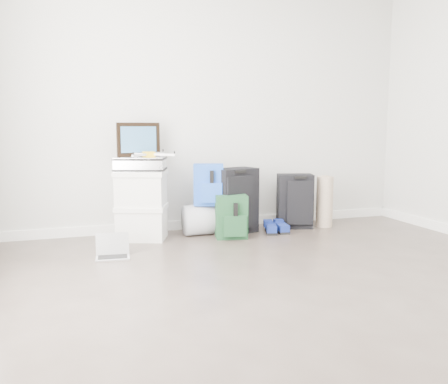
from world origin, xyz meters
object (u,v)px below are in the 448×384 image
object	(u,v)px
duffel_bag	(208,219)
briefcase	(141,164)
large_suitcase	(236,201)
boxes_stack	(142,205)
laptop	(113,252)
carry_on	(295,201)

from	to	relation	value
duffel_bag	briefcase	bearing A→B (deg)	-179.12
duffel_bag	large_suitcase	size ratio (longest dim) A/B	0.74
large_suitcase	duffel_bag	bearing A→B (deg)	153.74
boxes_stack	duffel_bag	bearing A→B (deg)	20.28
duffel_bag	laptop	size ratio (longest dim) A/B	1.69
boxes_stack	large_suitcase	size ratio (longest dim) A/B	1.00
duffel_bag	carry_on	xyz separation A→B (m)	(1.00, -0.00, 0.14)
large_suitcase	laptop	bearing A→B (deg)	-176.06
boxes_stack	large_suitcase	xyz separation A→B (m)	(0.97, -0.04, -0.00)
duffel_bag	laptop	bearing A→B (deg)	-149.40
briefcase	duffel_bag	size ratio (longest dim) A/B	0.93
briefcase	laptop	size ratio (longest dim) A/B	1.57
carry_on	boxes_stack	bearing A→B (deg)	-164.34
laptop	boxes_stack	bearing A→B (deg)	65.16
boxes_stack	carry_on	distance (m)	1.68
duffel_bag	laptop	distance (m)	1.19
carry_on	laptop	distance (m)	2.12
briefcase	duffel_bag	xyz separation A→B (m)	(0.68, 0.00, -0.59)
laptop	carry_on	bearing A→B (deg)	21.52
boxes_stack	large_suitcase	distance (m)	0.97
carry_on	laptop	bearing A→B (deg)	-148.18
laptop	duffel_bag	bearing A→B (deg)	35.19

